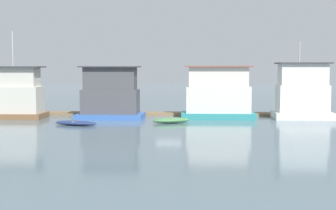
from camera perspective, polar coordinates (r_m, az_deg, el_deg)
ground_plane at (r=46.08m, az=0.06°, el=-1.64°), size 200.00×200.00×0.00m
dock_walkway at (r=49.33m, az=0.25°, el=-1.06°), size 59.60×1.71×0.30m
houseboat_brown at (r=48.37m, az=-17.77°, el=1.14°), size 5.09×3.44×8.56m
houseboat_blue at (r=46.28m, az=-7.01°, el=1.21°), size 6.49×4.18×5.13m
houseboat_teal at (r=46.05m, az=6.14°, el=1.18°), size 7.17×3.29×5.17m
houseboat_white at (r=47.34m, az=16.07°, el=1.38°), size 5.54×3.42×7.50m
dinghy_navy at (r=41.33m, az=-11.18°, el=-2.16°), size 4.18×2.33×0.39m
dinghy_green at (r=42.08m, az=0.39°, el=-1.88°), size 3.60×2.16×0.51m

